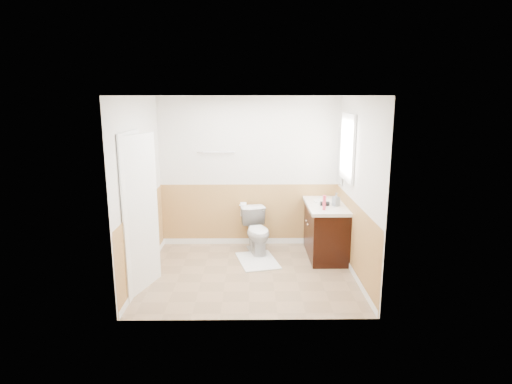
{
  "coord_description": "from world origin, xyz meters",
  "views": [
    {
      "loc": [
        0.03,
        -5.71,
        2.48
      ],
      "look_at": [
        0.1,
        0.25,
        1.15
      ],
      "focal_mm": 29.76,
      "sensor_mm": 36.0,
      "label": 1
    }
  ],
  "objects_px": {
    "lotion_bottle": "(324,203)",
    "vanity_cabinet": "(326,232)",
    "soap_dispenser": "(336,199)",
    "toilet": "(257,231)",
    "bath_mat": "(258,261)"
  },
  "relations": [
    {
      "from": "bath_mat",
      "to": "vanity_cabinet",
      "type": "height_order",
      "value": "vanity_cabinet"
    },
    {
      "from": "bath_mat",
      "to": "vanity_cabinet",
      "type": "bearing_deg",
      "value": 12.45
    },
    {
      "from": "bath_mat",
      "to": "lotion_bottle",
      "type": "height_order",
      "value": "lotion_bottle"
    },
    {
      "from": "bath_mat",
      "to": "lotion_bottle",
      "type": "distance_m",
      "value": 1.37
    },
    {
      "from": "toilet",
      "to": "vanity_cabinet",
      "type": "relative_size",
      "value": 0.65
    },
    {
      "from": "bath_mat",
      "to": "vanity_cabinet",
      "type": "distance_m",
      "value": 1.18
    },
    {
      "from": "bath_mat",
      "to": "toilet",
      "type": "bearing_deg",
      "value": 90.0
    },
    {
      "from": "toilet",
      "to": "vanity_cabinet",
      "type": "xyz_separation_m",
      "value": [
        1.09,
        -0.16,
        0.04
      ]
    },
    {
      "from": "vanity_cabinet",
      "to": "soap_dispenser",
      "type": "height_order",
      "value": "soap_dispenser"
    },
    {
      "from": "lotion_bottle",
      "to": "vanity_cabinet",
      "type": "bearing_deg",
      "value": 73.78
    },
    {
      "from": "vanity_cabinet",
      "to": "toilet",
      "type": "bearing_deg",
      "value": 171.49
    },
    {
      "from": "bath_mat",
      "to": "soap_dispenser",
      "type": "distance_m",
      "value": 1.54
    },
    {
      "from": "vanity_cabinet",
      "to": "soap_dispenser",
      "type": "relative_size",
      "value": 5.31
    },
    {
      "from": "lotion_bottle",
      "to": "soap_dispenser",
      "type": "xyz_separation_m",
      "value": [
        0.22,
        0.23,
        -0.01
      ]
    },
    {
      "from": "vanity_cabinet",
      "to": "lotion_bottle",
      "type": "xyz_separation_m",
      "value": [
        -0.1,
        -0.34,
        0.56
      ]
    }
  ]
}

